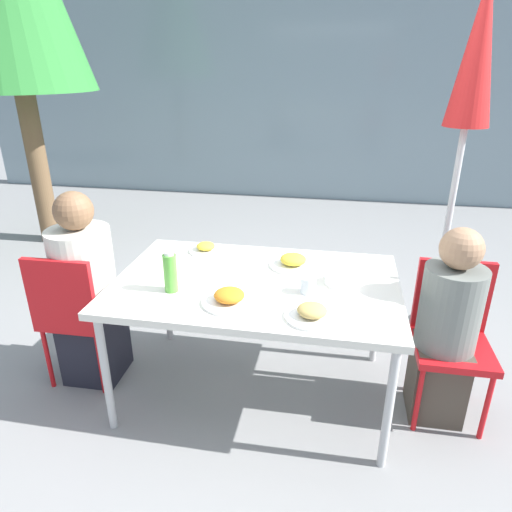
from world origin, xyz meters
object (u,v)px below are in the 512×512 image
object	(u,v)px
person_left	(87,295)
closed_umbrella	(472,83)
salad_bowl	(340,280)
chair_right	(452,328)
chair_left	(74,309)
drinking_cup	(308,285)
bottle	(170,272)
person_right	(446,331)

from	to	relation	value
person_left	closed_umbrella	world-z (taller)	closed_umbrella
salad_bowl	closed_umbrella	bearing A→B (deg)	50.08
chair_right	salad_bowl	size ratio (longest dim) A/B	5.29
chair_left	chair_right	world-z (taller)	same
closed_umbrella	drinking_cup	bearing A→B (deg)	-131.50
chair_left	drinking_cup	xyz separation A→B (m)	(1.37, 0.01, 0.28)
bottle	drinking_cup	distance (m)	0.72
chair_left	bottle	distance (m)	0.75
person_right	person_left	bearing A→B (deg)	0.46
chair_left	person_left	world-z (taller)	person_left
closed_umbrella	bottle	distance (m)	2.11
person_left	bottle	distance (m)	0.70
person_right	bottle	distance (m)	1.49
chair_left	closed_umbrella	world-z (taller)	closed_umbrella
person_left	person_right	bearing A→B (deg)	-0.46
drinking_cup	salad_bowl	xyz separation A→B (m)	(0.16, 0.14, -0.02)
bottle	drinking_cup	size ratio (longest dim) A/B	2.55
chair_left	chair_right	bearing A→B (deg)	3.79
chair_left	chair_right	size ratio (longest dim) A/B	1.00
person_left	closed_umbrella	bearing A→B (deg)	21.60
chair_right	person_right	bearing A→B (deg)	58.03
chair_right	person_right	size ratio (longest dim) A/B	0.78
chair_left	chair_right	xyz separation A→B (m)	(2.15, 0.18, 0.00)
closed_umbrella	salad_bowl	distance (m)	1.47
chair_right	bottle	size ratio (longest dim) A/B	3.90
chair_left	person_left	size ratio (longest dim) A/B	0.72
chair_left	bottle	xyz separation A→B (m)	(0.66, -0.09, 0.34)
person_left	drinking_cup	bearing A→B (deg)	-3.99
person_right	drinking_cup	world-z (taller)	person_right
bottle	drinking_cup	world-z (taller)	bottle
chair_left	closed_umbrella	xyz separation A→B (m)	(2.24, 1.00, 1.23)
bottle	chair_left	bearing A→B (deg)	171.98
person_right	closed_umbrella	bearing A→B (deg)	-98.61
person_right	closed_umbrella	xyz separation A→B (m)	(0.13, 0.89, 1.20)
drinking_cup	salad_bowl	size ratio (longest dim) A/B	0.53
person_left	drinking_cup	world-z (taller)	person_left
chair_right	person_left	bearing A→B (deg)	2.62
bottle	salad_bowl	bearing A→B (deg)	15.70
closed_umbrella	bottle	xyz separation A→B (m)	(-1.58, -1.09, -0.89)
person_left	bottle	world-z (taller)	person_left
person_right	drinking_cup	size ratio (longest dim) A/B	12.80
closed_umbrella	salad_bowl	xyz separation A→B (m)	(-0.71, -0.84, -0.97)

